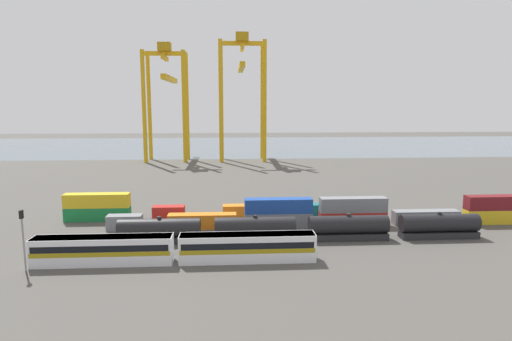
# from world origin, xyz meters

# --- Properties ---
(ground_plane) EXTENTS (420.00, 420.00, 0.00)m
(ground_plane) POSITION_xyz_m (0.00, 40.00, 0.00)
(ground_plane) COLOR #4C4944
(harbour_water) EXTENTS (400.00, 110.00, 0.01)m
(harbour_water) POSITION_xyz_m (0.00, 149.58, 0.00)
(harbour_water) COLOR slate
(harbour_water) RESTS_ON ground_plane
(passenger_train) EXTENTS (39.11, 3.14, 3.90)m
(passenger_train) POSITION_xyz_m (-17.77, -19.50, 2.14)
(passenger_train) COLOR silver
(passenger_train) RESTS_ON ground_plane
(freight_tank_row) EXTENTS (58.61, 2.88, 4.34)m
(freight_tank_row) POSITION_xyz_m (1.44, -10.74, 2.05)
(freight_tank_row) COLOR #232326
(freight_tank_row) RESTS_ON ground_plane
(signal_mast) EXTENTS (0.36, 0.60, 8.31)m
(signal_mast) POSITION_xyz_m (-37.36, -21.58, 5.34)
(signal_mast) COLOR gray
(signal_mast) RESTS_ON ground_plane
(shipping_container_0) EXTENTS (6.04, 2.44, 2.60)m
(shipping_container_0) POSITION_xyz_m (-28.76, -2.68, 1.30)
(shipping_container_0) COLOR slate
(shipping_container_0) RESTS_ON ground_plane
(shipping_container_1) EXTENTS (12.10, 2.44, 2.60)m
(shipping_container_1) POSITION_xyz_m (-15.14, -2.68, 1.30)
(shipping_container_1) COLOR orange
(shipping_container_1) RESTS_ON ground_plane
(shipping_container_2) EXTENTS (12.10, 2.44, 2.60)m
(shipping_container_2) POSITION_xyz_m (-1.52, -2.68, 1.30)
(shipping_container_2) COLOR slate
(shipping_container_2) RESTS_ON ground_plane
(shipping_container_3) EXTENTS (12.10, 2.44, 2.60)m
(shipping_container_3) POSITION_xyz_m (-1.52, -2.68, 3.90)
(shipping_container_3) COLOR #1C4299
(shipping_container_3) RESTS_ON shipping_container_2
(shipping_container_4) EXTENTS (12.10, 2.44, 2.60)m
(shipping_container_4) POSITION_xyz_m (12.10, -2.68, 1.30)
(shipping_container_4) COLOR #AD211C
(shipping_container_4) RESTS_ON ground_plane
(shipping_container_5) EXTENTS (12.10, 2.44, 2.60)m
(shipping_container_5) POSITION_xyz_m (12.10, -2.68, 3.90)
(shipping_container_5) COLOR slate
(shipping_container_5) RESTS_ON shipping_container_4
(shipping_container_6) EXTENTS (12.10, 2.44, 2.60)m
(shipping_container_6) POSITION_xyz_m (25.72, -2.68, 1.30)
(shipping_container_6) COLOR slate
(shipping_container_6) RESTS_ON ground_plane
(shipping_container_7) EXTENTS (12.10, 2.44, 2.60)m
(shipping_container_7) POSITION_xyz_m (39.33, -2.68, 1.30)
(shipping_container_7) COLOR gold
(shipping_container_7) RESTS_ON ground_plane
(shipping_container_8) EXTENTS (12.10, 2.44, 2.60)m
(shipping_container_8) POSITION_xyz_m (39.33, -2.68, 3.90)
(shipping_container_8) COLOR maroon
(shipping_container_8) RESTS_ON shipping_container_7
(shipping_container_11) EXTENTS (12.10, 2.44, 2.60)m
(shipping_container_11) POSITION_xyz_m (-35.28, 3.75, 1.30)
(shipping_container_11) COLOR #197538
(shipping_container_11) RESTS_ON ground_plane
(shipping_container_12) EXTENTS (12.10, 2.44, 2.60)m
(shipping_container_12) POSITION_xyz_m (-35.28, 3.75, 3.90)
(shipping_container_12) COLOR gold
(shipping_container_12) RESTS_ON shipping_container_11
(shipping_container_13) EXTENTS (6.04, 2.44, 2.60)m
(shipping_container_13) POSITION_xyz_m (-21.91, 3.75, 1.30)
(shipping_container_13) COLOR #AD211C
(shipping_container_13) RESTS_ON ground_plane
(shipping_container_14) EXTENTS (6.04, 2.44, 2.60)m
(shipping_container_14) POSITION_xyz_m (-8.54, 3.75, 1.30)
(shipping_container_14) COLOR orange
(shipping_container_14) RESTS_ON ground_plane
(shipping_container_15) EXTENTS (12.10, 2.44, 2.60)m
(shipping_container_15) POSITION_xyz_m (4.83, 3.75, 1.30)
(shipping_container_15) COLOR #146066
(shipping_container_15) RESTS_ON ground_plane
(gantry_crane_west) EXTENTS (16.27, 36.94, 44.44)m
(gantry_crane_west) POSITION_xyz_m (-34.03, 94.10, 27.00)
(gantry_crane_west) COLOR gold
(gantry_crane_west) RESTS_ON ground_plane
(gantry_crane_central) EXTENTS (17.88, 34.70, 48.34)m
(gantry_crane_central) POSITION_xyz_m (-5.02, 93.57, 29.48)
(gantry_crane_central) COLOR gold
(gantry_crane_central) RESTS_ON ground_plane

